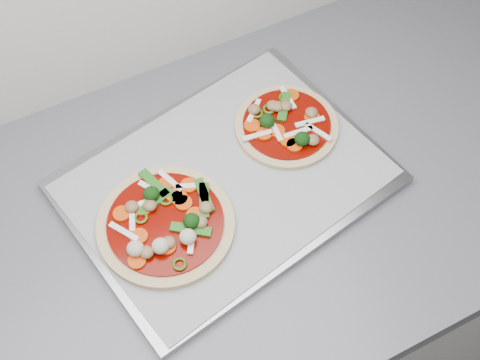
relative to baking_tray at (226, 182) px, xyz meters
name	(u,v)px	position (x,y,z in m)	size (l,w,h in m)	color
base_cabinet	(359,259)	(0.30, -0.03, -0.48)	(3.60, 0.60, 0.86)	silver
countertop	(401,136)	(0.30, -0.03, -0.03)	(3.60, 0.60, 0.04)	#585960
baking_tray	(226,182)	(0.00, 0.00, 0.00)	(0.45, 0.33, 0.01)	gray
parchment	(225,179)	(0.00, 0.00, 0.01)	(0.43, 0.31, 0.00)	#94959A
pizza_left	(166,223)	(-0.11, -0.03, 0.02)	(0.24, 0.24, 0.03)	#CEB47F
pizza_right	(286,124)	(0.13, 0.04, 0.02)	(0.22, 0.22, 0.03)	#CEB47F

